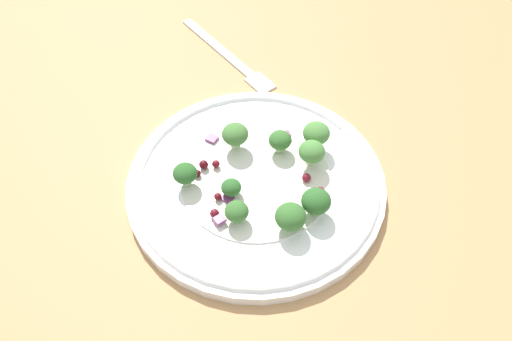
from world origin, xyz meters
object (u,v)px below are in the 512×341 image
broccoli_floret_0 (316,202)px  broccoli_floret_2 (231,188)px  plate (256,182)px  broccoli_floret_1 (237,212)px  fork (230,57)px

broccoli_floret_0 → broccoli_floret_2: broccoli_floret_0 is taller
plate → broccoli_floret_0: size_ratio=9.18×
broccoli_floret_0 → broccoli_floret_1: bearing=5.0°
broccoli_floret_1 → broccoli_floret_2: 3.26cm
broccoli_floret_0 → broccoli_floret_2: size_ratio=1.43×
plate → broccoli_floret_1: broccoli_floret_1 is taller
broccoli_floret_2 → fork: size_ratio=0.13×
plate → broccoli_floret_0: broccoli_floret_0 is taller
broccoli_floret_2 → plate: bearing=-143.4°
fork → broccoli_floret_0: bearing=107.4°
broccoli_floret_1 → plate: bearing=-112.0°
broccoli_floret_1 → broccoli_floret_2: size_ratio=1.15×
plate → fork: plate is taller
broccoli_floret_2 → fork: broccoli_floret_2 is taller
fork → broccoli_floret_2: bearing=89.7°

